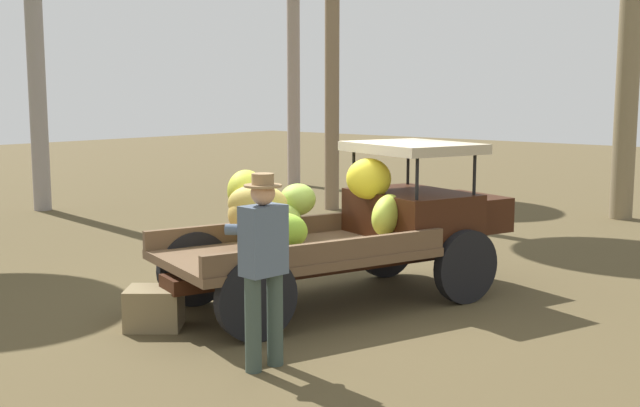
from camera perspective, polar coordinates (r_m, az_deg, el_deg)
name	(u,v)px	position (r m, az deg, el deg)	size (l,w,h in m)	color
ground_plane	(316,300)	(9.73, -0.26, -6.92)	(60.00, 60.00, 0.00)	brown
truck	(356,224)	(9.58, 2.62, -1.46)	(4.66, 2.80, 1.88)	#35180B
farmer	(263,259)	(7.17, -4.10, -3.96)	(0.53, 0.47, 1.79)	#3A4941
wooden_crate	(154,308)	(8.74, -11.80, -7.34)	(0.58, 0.48, 0.44)	olive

